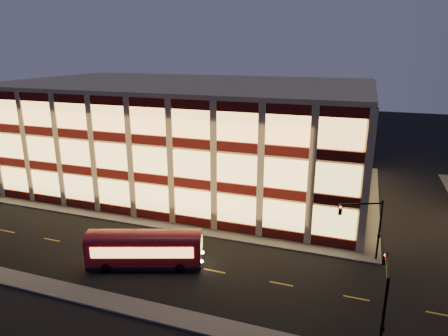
% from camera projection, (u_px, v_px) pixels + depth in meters
% --- Properties ---
extents(ground, '(200.00, 200.00, 0.00)m').
position_uv_depth(ground, '(149.00, 228.00, 44.02)').
color(ground, black).
rests_on(ground, ground).
extents(sidewalk_office_south, '(54.00, 2.00, 0.15)m').
position_uv_depth(sidewalk_office_south, '(131.00, 220.00, 45.86)').
color(sidewalk_office_south, '#514F4C').
rests_on(sidewalk_office_south, ground).
extents(sidewalk_office_east, '(2.00, 30.00, 0.15)m').
position_uv_depth(sidewalk_office_east, '(371.00, 200.00, 51.95)').
color(sidewalk_office_east, '#514F4C').
rests_on(sidewalk_office_east, ground).
extents(sidewalk_near, '(100.00, 2.00, 0.15)m').
position_uv_depth(sidewalk_near, '(68.00, 292.00, 32.26)').
color(sidewalk_near, '#514F4C').
rests_on(sidewalk_near, ground).
extents(office_building, '(50.45, 30.45, 14.50)m').
position_uv_depth(office_building, '(188.00, 132.00, 58.14)').
color(office_building, tan).
rests_on(office_building, ground).
extents(traffic_signal_far, '(3.79, 1.87, 6.00)m').
position_uv_depth(traffic_signal_far, '(365.00, 220.00, 35.91)').
color(traffic_signal_far, black).
rests_on(traffic_signal_far, ground).
extents(traffic_signal_near, '(0.32, 4.45, 6.00)m').
position_uv_depth(traffic_signal_near, '(384.00, 292.00, 25.32)').
color(traffic_signal_near, black).
rests_on(traffic_signal_near, ground).
extents(trolley_bus, '(10.41, 5.81, 3.44)m').
position_uv_depth(trolley_bus, '(145.00, 247.00, 35.70)').
color(trolley_bus, maroon).
rests_on(trolley_bus, ground).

